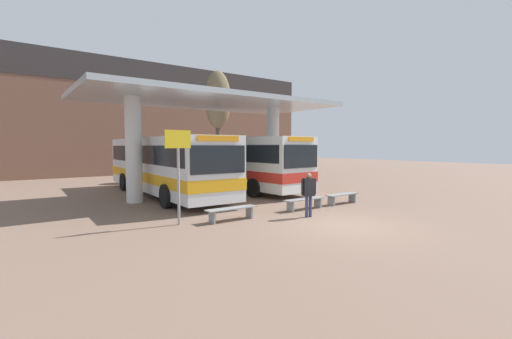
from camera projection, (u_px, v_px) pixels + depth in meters
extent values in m
plane|color=#755B4C|center=(341.00, 225.00, 11.50)|extent=(100.00, 100.00, 0.00)
cube|color=brown|center=(126.00, 117.00, 31.20)|extent=(40.00, 0.50, 10.54)
cube|color=#332D2D|center=(125.00, 72.00, 30.92)|extent=(40.00, 0.58, 2.40)
cylinder|color=silver|center=(134.00, 150.00, 15.94)|extent=(0.76, 0.76, 4.93)
cylinder|color=silver|center=(273.00, 149.00, 20.88)|extent=(0.76, 0.76, 4.93)
cube|color=#A8B7C1|center=(212.00, 101.00, 18.23)|extent=(13.36, 6.54, 0.24)
cube|color=silver|center=(164.00, 164.00, 18.33)|extent=(2.89, 12.23, 2.75)
cube|color=black|center=(164.00, 154.00, 18.29)|extent=(2.91, 11.74, 0.88)
cube|color=orange|center=(164.00, 175.00, 18.37)|extent=(2.93, 12.27, 0.49)
cube|color=black|center=(219.00, 160.00, 13.29)|extent=(2.37, 0.12, 1.10)
cube|color=orange|center=(219.00, 138.00, 13.23)|extent=(1.81, 0.10, 0.22)
cylinder|color=black|center=(166.00, 196.00, 14.59)|extent=(0.31, 1.04, 1.03)
cylinder|color=black|center=(219.00, 191.00, 16.05)|extent=(0.31, 1.04, 1.03)
cylinder|color=black|center=(124.00, 182.00, 20.42)|extent=(0.31, 1.04, 1.03)
cylinder|color=black|center=(166.00, 179.00, 21.89)|extent=(0.31, 1.04, 1.03)
cube|color=white|center=(235.00, 161.00, 21.07)|extent=(3.02, 11.29, 2.81)
cube|color=black|center=(235.00, 152.00, 21.03)|extent=(3.03, 10.84, 0.90)
cube|color=red|center=(235.00, 171.00, 21.11)|extent=(3.06, 11.33, 0.51)
cube|color=black|center=(301.00, 156.00, 16.69)|extent=(2.27, 0.17, 1.12)
cube|color=orange|center=(301.00, 139.00, 16.63)|extent=(1.73, 0.13, 0.22)
cylinder|color=black|center=(254.00, 188.00, 17.69)|extent=(0.33, 0.99, 0.98)
cylinder|color=black|center=(288.00, 184.00, 19.24)|extent=(0.33, 0.99, 0.98)
cylinder|color=black|center=(193.00, 179.00, 22.76)|extent=(0.33, 0.99, 0.98)
cylinder|color=black|center=(224.00, 176.00, 24.32)|extent=(0.33, 0.99, 0.98)
cube|color=gray|center=(342.00, 194.00, 15.64)|extent=(1.82, 0.44, 0.04)
cube|color=gray|center=(331.00, 201.00, 15.22)|extent=(0.07, 0.37, 0.42)
cube|color=gray|center=(352.00, 198.00, 16.08)|extent=(0.07, 0.37, 0.42)
cube|color=gray|center=(231.00, 208.00, 12.12)|extent=(1.94, 0.44, 0.04)
cube|color=gray|center=(212.00, 217.00, 11.68)|extent=(0.07, 0.37, 0.42)
cube|color=gray|center=(249.00, 212.00, 12.59)|extent=(0.07, 0.37, 0.42)
cube|color=gray|center=(305.00, 199.00, 14.24)|extent=(1.98, 0.44, 0.04)
cube|color=gray|center=(290.00, 207.00, 13.78)|extent=(0.07, 0.37, 0.42)
cube|color=gray|center=(318.00, 203.00, 14.72)|extent=(0.07, 0.37, 0.42)
cylinder|color=gray|center=(179.00, 187.00, 11.43)|extent=(0.09, 0.09, 2.58)
cube|color=gold|center=(178.00, 139.00, 11.33)|extent=(0.90, 0.06, 0.60)
cylinder|color=#333856|center=(307.00, 207.00, 12.71)|extent=(0.15, 0.15, 0.80)
cylinder|color=#333856|center=(310.00, 206.00, 12.76)|extent=(0.15, 0.15, 0.80)
cube|color=black|center=(309.00, 187.00, 12.68)|extent=(0.49, 0.37, 0.66)
sphere|color=#89664C|center=(309.00, 176.00, 12.65)|extent=(0.18, 0.18, 0.18)
cylinder|color=black|center=(302.00, 187.00, 12.61)|extent=(0.11, 0.11, 0.56)
cylinder|color=black|center=(315.00, 187.00, 12.76)|extent=(0.11, 0.11, 0.56)
cylinder|color=#473A2B|center=(218.00, 147.00, 27.36)|extent=(0.39, 0.39, 5.07)
ellipsoid|color=brown|center=(218.00, 100.00, 27.10)|extent=(2.07, 2.07, 4.56)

